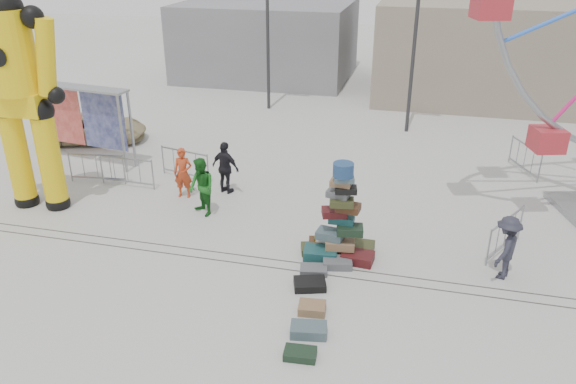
% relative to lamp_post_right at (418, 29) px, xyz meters
% --- Properties ---
extents(ground, '(90.00, 90.00, 0.00)m').
position_rel_lamp_post_right_xyz_m(ground, '(-3.09, -13.00, -4.48)').
color(ground, '#9E9E99').
rests_on(ground, ground).
extents(track_line_near, '(40.00, 0.04, 0.01)m').
position_rel_lamp_post_right_xyz_m(track_line_near, '(-3.09, -12.40, -4.48)').
color(track_line_near, '#47443F').
rests_on(track_line_near, ground).
extents(track_line_far, '(40.00, 0.04, 0.01)m').
position_rel_lamp_post_right_xyz_m(track_line_far, '(-3.09, -12.00, -4.48)').
color(track_line_far, '#47443F').
rests_on(track_line_far, ground).
extents(building_right, '(12.00, 8.00, 5.00)m').
position_rel_lamp_post_right_xyz_m(building_right, '(3.91, 7.00, -1.98)').
color(building_right, gray).
rests_on(building_right, ground).
extents(building_left, '(10.00, 8.00, 4.40)m').
position_rel_lamp_post_right_xyz_m(building_left, '(-9.09, 9.00, -2.28)').
color(building_left, gray).
rests_on(building_left, ground).
extents(lamp_post_right, '(1.41, 0.25, 8.00)m').
position_rel_lamp_post_right_xyz_m(lamp_post_right, '(0.00, 0.00, 0.00)').
color(lamp_post_right, '#2D2D30').
rests_on(lamp_post_right, ground).
extents(lamp_post_left, '(1.41, 0.25, 8.00)m').
position_rel_lamp_post_right_xyz_m(lamp_post_left, '(-7.00, 2.00, 0.00)').
color(lamp_post_left, '#2D2D30').
rests_on(lamp_post_left, ground).
extents(suitcase_tower, '(1.95, 1.74, 2.78)m').
position_rel_lamp_post_right_xyz_m(suitcase_tower, '(-1.32, -11.36, -3.70)').
color(suitcase_tower, '#19494C').
rests_on(suitcase_tower, ground).
extents(crash_test_dummy, '(2.98, 1.32, 7.53)m').
position_rel_lamp_post_right_xyz_m(crash_test_dummy, '(-11.24, -10.58, -0.51)').
color(crash_test_dummy, black).
rests_on(crash_test_dummy, ground).
extents(banner_scaffold, '(4.19, 1.21, 3.00)m').
position_rel_lamp_post_right_xyz_m(banner_scaffold, '(-11.91, -6.78, -2.23)').
color(banner_scaffold, gray).
rests_on(banner_scaffold, ground).
extents(steamer_trunk, '(0.94, 0.59, 0.42)m').
position_rel_lamp_post_right_xyz_m(steamer_trunk, '(-1.59, -10.98, -4.27)').
color(steamer_trunk, silver).
rests_on(steamer_trunk, ground).
extents(row_case_0, '(0.79, 0.69, 0.21)m').
position_rel_lamp_post_right_xyz_m(row_case_0, '(-2.05, -11.36, -4.38)').
color(row_case_0, '#393C1E').
rests_on(row_case_0, ground).
extents(row_case_1, '(0.78, 0.59, 0.18)m').
position_rel_lamp_post_right_xyz_m(row_case_1, '(-1.83, -12.38, -4.39)').
color(row_case_1, '#585B60').
rests_on(row_case_1, ground).
extents(row_case_2, '(0.92, 0.77, 0.21)m').
position_rel_lamp_post_right_xyz_m(row_case_2, '(-1.79, -13.07, -4.38)').
color(row_case_2, black).
rests_on(row_case_2, ground).
extents(row_case_3, '(0.68, 0.56, 0.22)m').
position_rel_lamp_post_right_xyz_m(row_case_3, '(-1.54, -14.03, -4.37)').
color(row_case_3, '#8B6747').
rests_on(row_case_3, ground).
extents(row_case_4, '(0.88, 0.61, 0.25)m').
position_rel_lamp_post_right_xyz_m(row_case_4, '(-1.44, -14.85, -4.36)').
color(row_case_4, '#475C65').
rests_on(row_case_4, ground).
extents(row_case_5, '(0.71, 0.48, 0.18)m').
position_rel_lamp_post_right_xyz_m(row_case_5, '(-1.46, -15.61, -4.39)').
color(row_case_5, black).
rests_on(row_case_5, ground).
extents(barricade_dummy_a, '(2.00, 0.34, 1.10)m').
position_rel_lamp_post_right_xyz_m(barricade_dummy_a, '(-10.47, -8.47, -3.93)').
color(barricade_dummy_a, gray).
rests_on(barricade_dummy_a, ground).
extents(barricade_dummy_b, '(2.00, 0.17, 1.10)m').
position_rel_lamp_post_right_xyz_m(barricade_dummy_b, '(-9.28, -8.51, -3.93)').
color(barricade_dummy_b, gray).
rests_on(barricade_dummy_b, ground).
extents(barricade_dummy_c, '(1.97, 0.57, 1.10)m').
position_rel_lamp_post_right_xyz_m(barricade_dummy_c, '(-7.60, -7.36, -3.93)').
color(barricade_dummy_c, gray).
rests_on(barricade_dummy_c, ground).
extents(barricade_wheel_front, '(1.09, 1.78, 1.10)m').
position_rel_lamp_post_right_xyz_m(barricade_wheel_front, '(3.09, -10.06, -3.93)').
color(barricade_wheel_front, gray).
rests_on(barricade_wheel_front, ground).
extents(barricade_wheel_back, '(0.87, 1.88, 1.10)m').
position_rel_lamp_post_right_xyz_m(barricade_wheel_back, '(4.37, -3.80, -3.93)').
color(barricade_wheel_back, gray).
rests_on(barricade_wheel_back, ground).
extents(pedestrian_red, '(0.67, 0.49, 1.72)m').
position_rel_lamp_post_right_xyz_m(pedestrian_red, '(-7.01, -8.81, -3.62)').
color(pedestrian_red, '#AD3818').
rests_on(pedestrian_red, ground).
extents(pedestrian_green, '(1.15, 1.12, 1.87)m').
position_rel_lamp_post_right_xyz_m(pedestrian_green, '(-5.92, -9.89, -3.55)').
color(pedestrian_green, '#175C19').
rests_on(pedestrian_green, ground).
extents(pedestrian_black, '(1.16, 0.75, 1.83)m').
position_rel_lamp_post_right_xyz_m(pedestrian_black, '(-5.75, -8.15, -3.57)').
color(pedestrian_black, black).
rests_on(pedestrian_black, ground).
extents(pedestrian_grey, '(1.04, 1.28, 1.73)m').
position_rel_lamp_post_right_xyz_m(pedestrian_grey, '(2.93, -11.37, -3.62)').
color(pedestrian_grey, '#23242F').
rests_on(pedestrian_grey, ground).
extents(parked_suv, '(4.62, 3.07, 1.18)m').
position_rel_lamp_post_right_xyz_m(parked_suv, '(-12.94, -4.56, -3.89)').
color(parked_suv, tan).
rests_on(parked_suv, ground).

